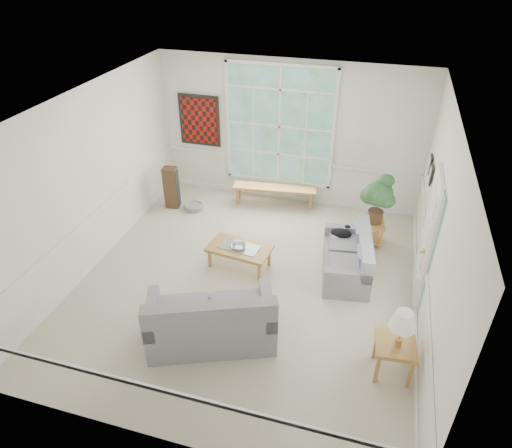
# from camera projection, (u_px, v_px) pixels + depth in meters

# --- Properties ---
(floor) EXTENTS (5.50, 6.00, 0.01)m
(floor) POSITION_uv_depth(u_px,v_px,m) (247.00, 281.00, 7.72)
(floor) COLOR #BAB19D
(floor) RESTS_ON ground
(ceiling) EXTENTS (5.50, 6.00, 0.02)m
(ceiling) POSITION_uv_depth(u_px,v_px,m) (245.00, 108.00, 6.09)
(ceiling) COLOR white
(ceiling) RESTS_ON ground
(wall_back) EXTENTS (5.50, 0.02, 3.00)m
(wall_back) POSITION_uv_depth(u_px,v_px,m) (289.00, 134.00, 9.33)
(wall_back) COLOR white
(wall_back) RESTS_ON ground
(wall_front) EXTENTS (5.50, 0.02, 3.00)m
(wall_front) POSITION_uv_depth(u_px,v_px,m) (156.00, 353.00, 4.49)
(wall_front) COLOR white
(wall_front) RESTS_ON ground
(wall_left) EXTENTS (0.02, 6.00, 3.00)m
(wall_left) POSITION_uv_depth(u_px,v_px,m) (88.00, 182.00, 7.55)
(wall_left) COLOR white
(wall_left) RESTS_ON ground
(wall_right) EXTENTS (0.02, 6.00, 3.00)m
(wall_right) POSITION_uv_depth(u_px,v_px,m) (437.00, 233.00, 6.27)
(wall_right) COLOR white
(wall_right) RESTS_ON ground
(window_back) EXTENTS (2.30, 0.08, 2.40)m
(window_back) POSITION_uv_depth(u_px,v_px,m) (279.00, 126.00, 9.26)
(window_back) COLOR white
(window_back) RESTS_ON wall_back
(entry_door) EXTENTS (0.08, 0.90, 2.10)m
(entry_door) POSITION_uv_depth(u_px,v_px,m) (426.00, 236.00, 7.00)
(entry_door) COLOR white
(entry_door) RESTS_ON floor
(door_sidelight) EXTENTS (0.08, 0.26, 1.90)m
(door_sidelight) POSITION_uv_depth(u_px,v_px,m) (429.00, 254.00, 6.44)
(door_sidelight) COLOR white
(door_sidelight) RESTS_ON wall_right
(wall_art) EXTENTS (0.90, 0.06, 1.10)m
(wall_art) POSITION_uv_depth(u_px,v_px,m) (199.00, 121.00, 9.69)
(wall_art) COLOR #580E0A
(wall_art) RESTS_ON wall_back
(wall_frame_near) EXTENTS (0.04, 0.26, 0.32)m
(wall_frame_near) POSITION_uv_depth(u_px,v_px,m) (430.00, 174.00, 7.66)
(wall_frame_near) COLOR black
(wall_frame_near) RESTS_ON wall_right
(wall_frame_far) EXTENTS (0.04, 0.26, 0.32)m
(wall_frame_far) POSITION_uv_depth(u_px,v_px,m) (430.00, 165.00, 7.99)
(wall_frame_far) COLOR black
(wall_frame_far) RESTS_ON wall_right
(loveseat_right) EXTENTS (0.95, 1.54, 0.78)m
(loveseat_right) POSITION_uv_depth(u_px,v_px,m) (346.00, 254.00, 7.70)
(loveseat_right) COLOR gray
(loveseat_right) RESTS_ON floor
(loveseat_front) EXTENTS (1.99, 1.52, 0.96)m
(loveseat_front) POSITION_uv_depth(u_px,v_px,m) (211.00, 313.00, 6.40)
(loveseat_front) COLOR gray
(loveseat_front) RESTS_ON floor
(coffee_table) EXTENTS (1.14, 0.72, 0.40)m
(coffee_table) POSITION_uv_depth(u_px,v_px,m) (240.00, 256.00, 7.98)
(coffee_table) COLOR #AA763B
(coffee_table) RESTS_ON floor
(pewter_bowl) EXTENTS (0.34, 0.34, 0.07)m
(pewter_bowl) POSITION_uv_depth(u_px,v_px,m) (238.00, 246.00, 7.83)
(pewter_bowl) COLOR #A3A3A8
(pewter_bowl) RESTS_ON coffee_table
(window_bench) EXTENTS (1.80, 0.56, 0.41)m
(window_bench) POSITION_uv_depth(u_px,v_px,m) (274.00, 196.00, 9.79)
(window_bench) COLOR #AA763B
(window_bench) RESTS_ON floor
(end_table) EXTENTS (0.54, 0.54, 0.47)m
(end_table) POSITION_uv_depth(u_px,v_px,m) (370.00, 232.00, 8.55)
(end_table) COLOR #AA763B
(end_table) RESTS_ON floor
(houseplant) EXTENTS (0.73, 0.73, 0.95)m
(houseplant) POSITION_uv_depth(u_px,v_px,m) (378.00, 199.00, 8.16)
(houseplant) COLOR #2C5830
(houseplant) RESTS_ON end_table
(side_table) EXTENTS (0.57, 0.57, 0.53)m
(side_table) POSITION_uv_depth(u_px,v_px,m) (393.00, 357.00, 6.01)
(side_table) COLOR #AA763B
(side_table) RESTS_ON floor
(table_lamp) EXTENTS (0.36, 0.36, 0.58)m
(table_lamp) POSITION_uv_depth(u_px,v_px,m) (401.00, 330.00, 5.68)
(table_lamp) COLOR white
(table_lamp) RESTS_ON side_table
(pet_bed) EXTENTS (0.54, 0.54, 0.12)m
(pet_bed) POSITION_uv_depth(u_px,v_px,m) (194.00, 206.00, 9.70)
(pet_bed) COLOR gray
(pet_bed) RESTS_ON floor
(floor_speaker) EXTENTS (0.31, 0.26, 0.91)m
(floor_speaker) POSITION_uv_depth(u_px,v_px,m) (171.00, 188.00, 9.58)
(floor_speaker) COLOR #402D19
(floor_speaker) RESTS_ON floor
(cat) EXTENTS (0.44, 0.39, 0.17)m
(cat) POSITION_uv_depth(u_px,v_px,m) (341.00, 233.00, 8.09)
(cat) COLOR black
(cat) RESTS_ON loveseat_right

